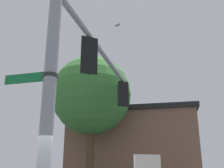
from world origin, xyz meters
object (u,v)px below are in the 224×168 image
object	(u,v)px
traffic_light_mid_inner	(122,95)
bird_flying	(118,25)
street_name_sign	(39,77)
traffic_light_nearest_pole	(87,57)

from	to	relation	value
traffic_light_mid_inner	bird_flying	size ratio (longest dim) A/B	4.38
bird_flying	street_name_sign	bearing A→B (deg)	-132.60
traffic_light_mid_inner	traffic_light_nearest_pole	bearing A→B (deg)	-129.98
traffic_light_nearest_pole	traffic_light_mid_inner	distance (m)	4.66
traffic_light_nearest_pole	street_name_sign	size ratio (longest dim) A/B	1.24
traffic_light_mid_inner	street_name_sign	world-z (taller)	traffic_light_mid_inner
street_name_sign	bird_flying	bearing A→B (deg)	47.40
street_name_sign	bird_flying	distance (m)	7.78
traffic_light_nearest_pole	street_name_sign	world-z (taller)	traffic_light_nearest_pole
street_name_sign	bird_flying	size ratio (longest dim) A/B	3.53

